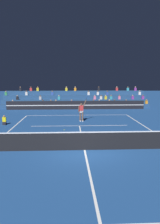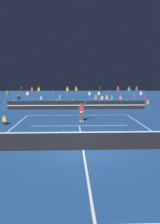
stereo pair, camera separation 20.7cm
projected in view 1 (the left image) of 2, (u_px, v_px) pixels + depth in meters
ground_plane at (85, 150)px, 12.31m from camera, size 120.00×120.00×0.00m
court_lines at (85, 150)px, 12.31m from camera, size 11.10×23.90×0.01m
tennis_net at (85, 141)px, 12.23m from camera, size 12.00×0.10×1.10m
sponsor_banner_wall at (76, 105)px, 28.61m from camera, size 18.00×0.26×1.10m
bleacher_stand at (75, 101)px, 31.70m from camera, size 20.50×3.80×2.83m
ball_kid_courtside at (4, 121)px, 19.03m from camera, size 0.30×0.36×0.84m
tennis_player at (82, 111)px, 20.44m from camera, size 1.03×0.33×2.48m
tennis_ball at (64, 130)px, 17.03m from camera, size 0.07×0.07×0.07m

